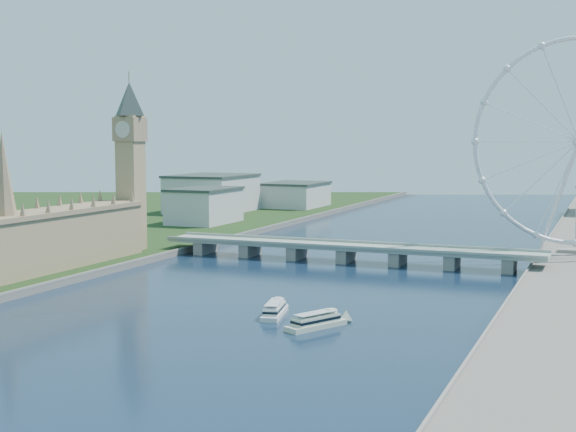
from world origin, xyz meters
The scene contains 6 objects.
parliament_range centered at (-128.00, 170.00, 18.48)m, with size 24.00×200.00×70.00m.
big_ben centered at (-128.00, 278.00, 66.57)m, with size 20.02×20.02×110.00m.
westminster_bridge centered at (0.00, 300.00, 6.63)m, with size 220.00×22.00×9.50m.
city_skyline centered at (39.22, 560.08, 16.96)m, with size 505.00×280.00×32.00m.
tour_boat_near centered at (17.16, 156.21, 0.00)m, with size 7.02×27.58×6.07m, color silver, non-canonical shape.
tour_boat_far centered at (39.21, 143.42, 0.00)m, with size 7.28×28.54×6.29m, color beige, non-canonical shape.
Camera 1 is at (139.01, -129.06, 69.58)m, focal length 50.00 mm.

